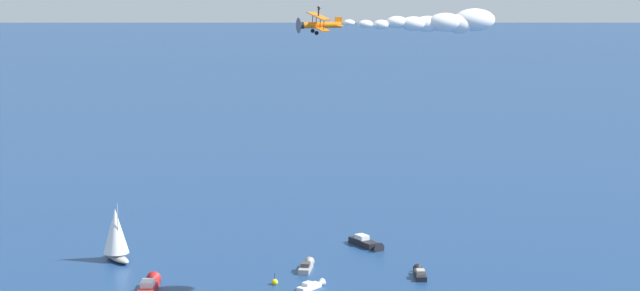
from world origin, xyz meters
The scene contains 10 objects.
sailboat_near_centre centered at (43.22, 16.55, 4.91)m, with size 8.45×4.82×10.75m.
motorboat_inshore centered at (23.65, 18.28, 0.75)m, with size 9.50×7.17×2.80m.
motorboat_offshore centered at (27.11, -27.17, 0.68)m, with size 8.78×2.37×2.54m.
motorboat_ahead centered at (10.47, -4.95, 0.46)m, with size 3.31×6.01×1.69m.
motorboat_mid_cluster centered at (20.44, -9.84, 0.55)m, with size 6.58×5.90×2.04m.
motorboat_outer_ring_c centered at (6.71, -24.20, 0.53)m, with size 6.69×4.98×1.96m.
marker_buoy centered at (15.57, -0.70, 0.39)m, with size 1.10×1.10×2.10m.
biplane_lead centered at (0.05, 0.28, 43.97)m, with size 7.46×7.03×3.64m.
wingwalker_lead centered at (-0.20, 0.35, 46.11)m, with size 1.48×0.41×1.53m.
smoke_trail_lead centered at (-4.44, -20.31, 43.92)m, with size 8.02×25.27×4.21m.
Camera 1 is at (-131.43, 80.86, 52.19)m, focal length 58.70 mm.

